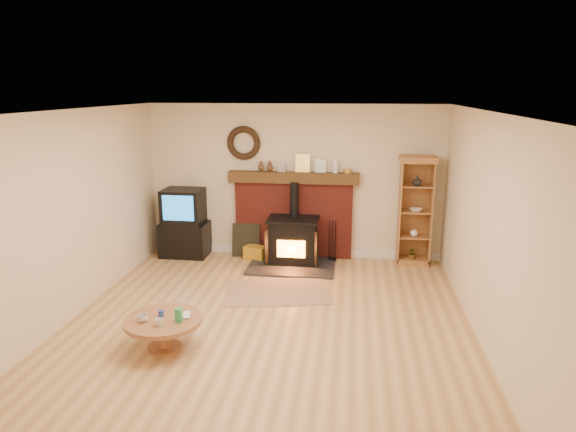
# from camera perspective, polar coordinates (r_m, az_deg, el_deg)

# --- Properties ---
(ground) EXTENTS (5.50, 5.50, 0.00)m
(ground) POSITION_cam_1_polar(r_m,az_deg,el_deg) (6.54, -2.21, -11.84)
(ground) COLOR #B18049
(ground) RESTS_ON ground
(room_shell) EXTENTS (5.02, 5.52, 2.61)m
(room_shell) POSITION_cam_1_polar(r_m,az_deg,el_deg) (6.08, -2.38, 3.27)
(room_shell) COLOR beige
(room_shell) RESTS_ON ground
(chimney_breast) EXTENTS (2.20, 0.22, 1.78)m
(chimney_breast) POSITION_cam_1_polar(r_m,az_deg,el_deg) (8.76, 0.62, 0.54)
(chimney_breast) COLOR maroon
(chimney_breast) RESTS_ON ground
(wood_stove) EXTENTS (1.40, 1.00, 1.33)m
(wood_stove) POSITION_cam_1_polar(r_m,az_deg,el_deg) (8.50, 0.56, -2.87)
(wood_stove) COLOR black
(wood_stove) RESTS_ON ground
(area_rug) EXTENTS (1.65, 1.29, 0.01)m
(area_rug) POSITION_cam_1_polar(r_m,az_deg,el_deg) (7.46, -1.23, -8.39)
(area_rug) COLOR brown
(area_rug) RESTS_ON ground
(tv_unit) EXTENTS (0.81, 0.58, 1.18)m
(tv_unit) POSITION_cam_1_polar(r_m,az_deg,el_deg) (9.04, -11.45, -0.88)
(tv_unit) COLOR black
(tv_unit) RESTS_ON ground
(curio_cabinet) EXTENTS (0.58, 0.42, 1.80)m
(curio_cabinet) POSITION_cam_1_polar(r_m,az_deg,el_deg) (8.63, 13.92, 0.59)
(curio_cabinet) COLOR brown
(curio_cabinet) RESTS_ON ground
(firelog_box) EXTENTS (0.42, 0.34, 0.23)m
(firelog_box) POSITION_cam_1_polar(r_m,az_deg,el_deg) (8.79, -3.61, -4.11)
(firelog_box) COLOR yellow
(firelog_box) RESTS_ON ground
(leaning_painting) EXTENTS (0.48, 0.13, 0.58)m
(leaning_painting) POSITION_cam_1_polar(r_m,az_deg,el_deg) (8.91, -4.69, -2.69)
(leaning_painting) COLOR black
(leaning_painting) RESTS_ON ground
(fire_tools) EXTENTS (0.16, 0.16, 0.70)m
(fire_tools) POSITION_cam_1_polar(r_m,az_deg,el_deg) (8.73, 4.90, -4.12)
(fire_tools) COLOR black
(fire_tools) RESTS_ON ground
(coffee_table) EXTENTS (0.86, 0.86, 0.53)m
(coffee_table) POSITION_cam_1_polar(r_m,az_deg,el_deg) (5.99, -13.69, -11.61)
(coffee_table) COLOR brown
(coffee_table) RESTS_ON ground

